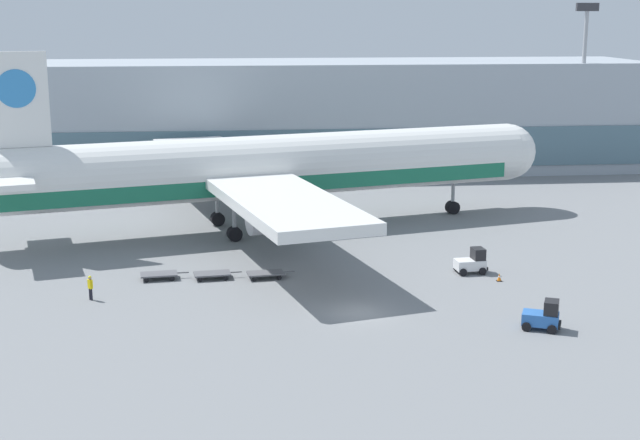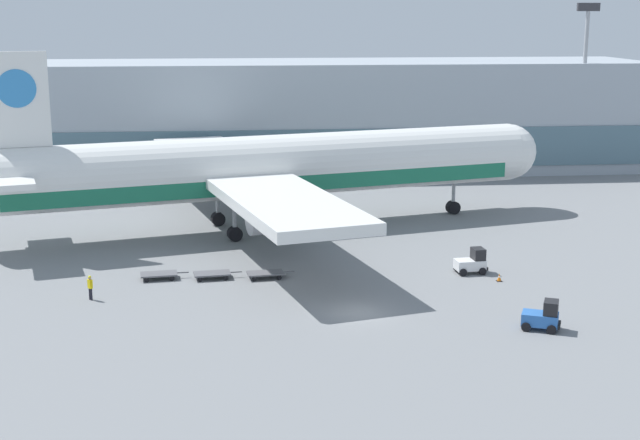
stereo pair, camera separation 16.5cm
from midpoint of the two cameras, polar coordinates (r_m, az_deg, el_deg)
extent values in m
plane|color=slate|center=(61.56, 2.54, -5.96)|extent=(400.00, 400.00, 0.00)
cube|color=#9EA8B2|center=(117.41, -1.36, 6.70)|extent=(90.00, 18.00, 14.00)
cube|color=slate|center=(108.83, -0.98, 4.52)|extent=(88.20, 0.20, 4.90)
cylinder|color=#9EA0A5|center=(117.50, 16.50, 7.73)|extent=(0.50, 0.50, 20.31)
cube|color=#333338|center=(117.08, 16.85, 12.92)|extent=(2.80, 0.50, 1.00)
cylinder|color=white|center=(83.75, -3.30, 3.47)|extent=(51.81, 18.52, 5.80)
cube|color=#196B4C|center=(83.97, -3.29, 2.59)|extent=(47.75, 17.38, 1.45)
sphere|color=white|center=(94.47, 12.01, 4.30)|extent=(5.68, 5.68, 5.68)
cube|color=white|center=(79.42, -18.76, 7.29)|extent=(5.15, 1.72, 8.00)
cylinder|color=#3384CC|center=(79.33, -18.81, 7.98)|extent=(3.24, 1.33, 3.20)
cube|color=white|center=(80.21, -19.17, 2.75)|extent=(6.71, 13.49, 0.50)
cube|color=white|center=(83.17, -5.01, 2.86)|extent=(19.66, 48.48, 0.90)
cylinder|color=#9EA0A5|center=(74.04, -2.94, 0.19)|extent=(4.76, 3.75, 2.80)
cylinder|color=#9EA0A5|center=(93.11, -6.62, 2.80)|extent=(4.76, 3.75, 2.80)
cylinder|color=#9EA0A5|center=(91.93, 8.60, 2.02)|extent=(0.36, 0.36, 4.00)
cylinder|color=black|center=(92.33, 8.56, 0.80)|extent=(1.48, 1.19, 1.30)
cylinder|color=#9EA0A5|center=(80.29, -5.45, 0.50)|extent=(0.36, 0.36, 4.00)
cylinder|color=black|center=(80.74, -5.42, -0.89)|extent=(1.48, 1.19, 1.30)
cylinder|color=#9EA0A5|center=(86.36, -6.53, 1.37)|extent=(0.36, 0.36, 4.00)
cylinder|color=black|center=(86.79, -6.50, 0.07)|extent=(1.48, 1.19, 1.30)
cube|color=#2D66B7|center=(60.00, 13.98, -6.16)|extent=(2.67, 2.21, 0.80)
cube|color=black|center=(59.70, 14.65, -5.44)|extent=(1.32, 1.50, 0.90)
cube|color=black|center=(60.03, 15.14, -6.50)|extent=(0.66, 1.22, 0.24)
cylinder|color=black|center=(60.75, 14.77, -6.37)|extent=(0.65, 0.46, 0.60)
cylinder|color=black|center=(59.43, 14.68, -6.80)|extent=(0.65, 0.46, 0.60)
cylinder|color=black|center=(60.84, 13.25, -6.25)|extent=(0.65, 0.46, 0.60)
cylinder|color=black|center=(59.52, 13.13, -6.68)|extent=(0.65, 0.46, 0.60)
cube|color=silver|center=(71.49, 9.64, -2.83)|extent=(2.42, 1.61, 0.80)
cube|color=black|center=(71.50, 10.15, -2.14)|extent=(1.01, 1.32, 0.90)
cube|color=black|center=(72.00, 10.55, -2.98)|extent=(0.28, 1.27, 0.24)
cylinder|color=black|center=(72.51, 10.03, -2.94)|extent=(0.62, 0.29, 0.60)
cylinder|color=black|center=(71.26, 10.43, -3.25)|extent=(0.62, 0.29, 0.60)
cylinder|color=black|center=(71.96, 8.83, -3.02)|extent=(0.62, 0.29, 0.60)
cylinder|color=black|center=(70.70, 9.21, -3.33)|extent=(0.62, 0.29, 0.60)
cube|color=#56565B|center=(70.07, -10.21, -3.42)|extent=(2.95, 1.81, 0.12)
cube|color=#56565B|center=(70.14, -8.70, -3.34)|extent=(0.90, 0.18, 0.08)
cylinder|color=black|center=(70.78, -9.43, -3.42)|extent=(0.37, 0.18, 0.36)
cylinder|color=black|center=(69.56, -9.37, -3.71)|extent=(0.37, 0.18, 0.36)
cylinder|color=black|center=(70.73, -11.01, -3.50)|extent=(0.37, 0.18, 0.36)
cylinder|color=black|center=(69.50, -10.99, -3.79)|extent=(0.37, 0.18, 0.36)
cube|color=#56565B|center=(69.58, -6.85, -3.42)|extent=(2.95, 1.81, 0.12)
cube|color=#56565B|center=(69.76, -5.33, -3.34)|extent=(0.90, 0.18, 0.08)
cylinder|color=black|center=(70.34, -6.10, -3.42)|extent=(0.37, 0.18, 0.36)
cylinder|color=black|center=(69.13, -5.98, -3.71)|extent=(0.37, 0.18, 0.36)
cylinder|color=black|center=(70.18, -7.69, -3.50)|extent=(0.37, 0.18, 0.36)
cylinder|color=black|center=(68.96, -7.60, -3.80)|extent=(0.37, 0.18, 0.36)
cube|color=#56565B|center=(69.33, -3.44, -3.41)|extent=(2.95, 1.81, 0.12)
cube|color=#56565B|center=(69.62, -1.94, -3.32)|extent=(0.90, 0.18, 0.08)
cylinder|color=black|center=(70.15, -2.73, -3.40)|extent=(0.37, 0.18, 0.36)
cylinder|color=black|center=(68.95, -2.55, -3.70)|extent=(0.37, 0.18, 0.36)
cylinder|color=black|center=(69.87, -4.32, -3.49)|extent=(0.37, 0.18, 0.36)
cylinder|color=black|center=(68.66, -4.17, -3.79)|extent=(0.37, 0.18, 0.36)
cylinder|color=black|center=(66.22, -14.45, -4.60)|extent=(0.14, 0.14, 0.87)
cylinder|color=black|center=(66.06, -14.35, -4.63)|extent=(0.14, 0.14, 0.87)
cube|color=yellow|center=(65.92, -14.44, -3.98)|extent=(0.40, 0.42, 0.65)
cylinder|color=yellow|center=(66.11, -14.55, -3.91)|extent=(0.09, 0.09, 0.59)
cylinder|color=yellow|center=(65.72, -14.32, -4.00)|extent=(0.09, 0.09, 0.59)
sphere|color=tan|center=(65.79, -14.46, -3.61)|extent=(0.24, 0.24, 0.24)
sphere|color=yellow|center=(65.78, -14.46, -3.56)|extent=(0.22, 0.22, 0.22)
cube|color=black|center=(69.94, 11.46, -3.85)|extent=(0.40, 0.40, 0.04)
cone|color=orange|center=(69.85, 11.47, -3.60)|extent=(0.32, 0.32, 0.58)
cylinder|color=white|center=(69.84, 11.47, -3.58)|extent=(0.19, 0.19, 0.08)
camera|label=1|loc=(0.08, -89.93, 0.02)|focal=50.00mm
camera|label=2|loc=(0.08, 90.07, -0.02)|focal=50.00mm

